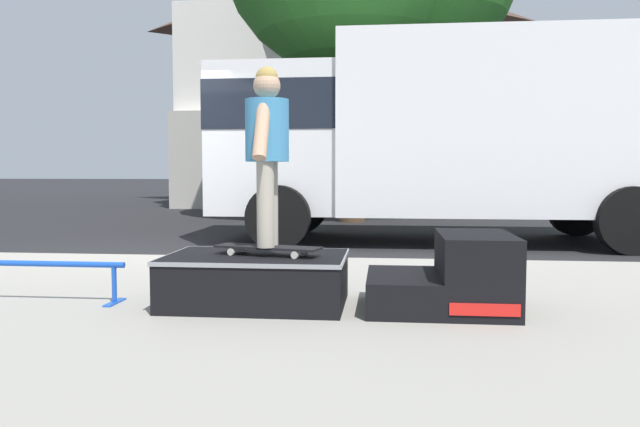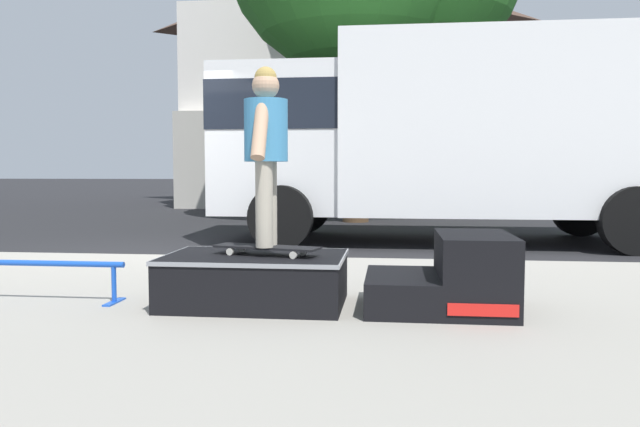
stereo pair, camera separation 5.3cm
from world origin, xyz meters
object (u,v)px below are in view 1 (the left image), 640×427
Objects in this scene: kicker_ramp at (453,278)px; skater_kid at (267,141)px; skateboard at (268,248)px; box_truck at (441,131)px; grind_rail at (27,271)px; skate_box at (257,278)px.

kicker_ramp is 1.64m from skater_kid.
kicker_ramp is 1.26× the size of skateboard.
box_truck is (0.37, 5.20, 1.36)m from kicker_ramp.
skater_kid is (0.00, -0.00, 0.77)m from skateboard.
skater_kid is at bearing -107.95° from box_truck.
kicker_ramp is 0.67× the size of grind_rail.
kicker_ramp is 1.34m from skateboard.
skate_box is 0.25m from skateboard.
skate_box is at bearing 166.52° from skateboard.
kicker_ramp reaches higher than skateboard.
box_truck reaches higher than grind_rail.
box_truck is (1.69, 5.22, 0.39)m from skater_kid.
skate_box is 1.29× the size of kicker_ramp.
skateboard is (-1.32, -0.02, 0.20)m from kicker_ramp.
skater_kid reaches higher than skate_box.
grind_rail is at bearing -178.74° from skateboard.
skate_box is 1.41m from kicker_ramp.
grind_rail is 1.19× the size of skater_kid.
grind_rail is (-3.15, -0.06, 0.01)m from kicker_ramp.
box_truck is at bearing 72.05° from skater_kid.
box_truck is (1.78, 5.20, 1.38)m from skate_box.
skateboard is at bearing 1.26° from grind_rail.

